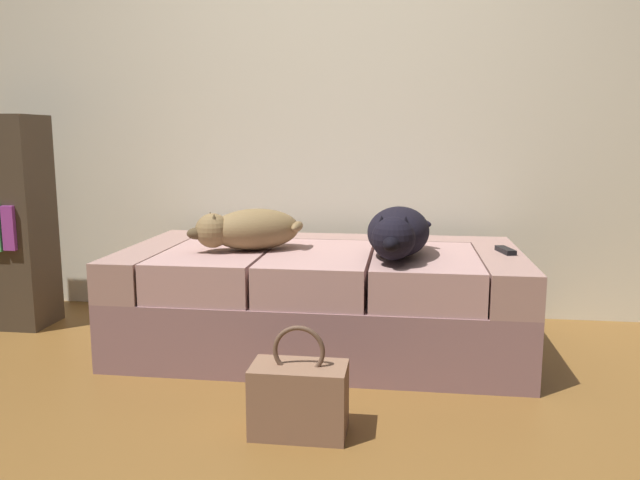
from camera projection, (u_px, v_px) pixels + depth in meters
ground_plane at (278, 455)px, 1.97m from camera, size 10.00×10.00×0.00m
back_wall at (338, 61)px, 3.41m from camera, size 6.40×0.10×2.80m
couch at (321, 299)px, 2.95m from camera, size 1.82×0.95×0.47m
dog_tan at (248, 229)px, 2.86m from camera, size 0.53×0.40×0.19m
dog_dark at (398, 233)px, 2.68m from camera, size 0.31×0.64×0.21m
tv_remote at (505, 250)px, 2.81m from camera, size 0.08×0.16×0.02m
handbag at (299, 398)px, 2.09m from camera, size 0.32×0.18×0.38m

